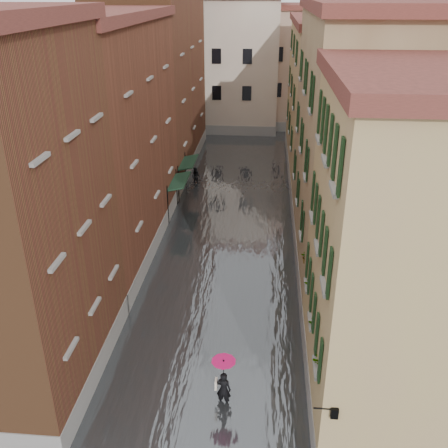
% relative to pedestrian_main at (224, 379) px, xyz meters
% --- Properties ---
extents(ground, '(120.00, 120.00, 0.00)m').
position_rel_pedestrian_main_xyz_m(ground, '(-0.91, 3.05, -1.24)').
color(ground, '#4F4F51').
rests_on(ground, ground).
extents(floodwater, '(10.00, 60.00, 0.20)m').
position_rel_pedestrian_main_xyz_m(floodwater, '(-0.91, 16.05, -1.14)').
color(floodwater, '#44474B').
rests_on(floodwater, ground).
extents(building_left_mid, '(6.00, 14.00, 12.50)m').
position_rel_pedestrian_main_xyz_m(building_left_mid, '(-7.91, 12.05, 5.01)').
color(building_left_mid, brown).
rests_on(building_left_mid, ground).
extents(building_left_far, '(6.00, 16.00, 14.00)m').
position_rel_pedestrian_main_xyz_m(building_left_far, '(-7.91, 27.05, 5.76)').
color(building_left_far, brown).
rests_on(building_left_far, ground).
extents(building_right_near, '(6.00, 8.00, 11.50)m').
position_rel_pedestrian_main_xyz_m(building_right_near, '(6.09, 1.05, 4.51)').
color(building_right_near, tan).
rests_on(building_right_near, ground).
extents(building_right_mid, '(6.00, 14.00, 13.00)m').
position_rel_pedestrian_main_xyz_m(building_right_mid, '(6.09, 12.05, 5.26)').
color(building_right_mid, '#A18761').
rests_on(building_right_mid, ground).
extents(building_right_far, '(6.00, 16.00, 11.50)m').
position_rel_pedestrian_main_xyz_m(building_right_far, '(6.09, 27.05, 4.51)').
color(building_right_far, tan).
rests_on(building_right_far, ground).
extents(building_end_cream, '(12.00, 9.00, 13.00)m').
position_rel_pedestrian_main_xyz_m(building_end_cream, '(-3.91, 41.05, 5.26)').
color(building_end_cream, beige).
rests_on(building_end_cream, ground).
extents(building_end_pink, '(10.00, 9.00, 12.00)m').
position_rel_pedestrian_main_xyz_m(building_end_pink, '(5.09, 43.05, 4.76)').
color(building_end_pink, tan).
rests_on(building_end_pink, ground).
extents(awning_near, '(1.09, 3.24, 2.80)m').
position_rel_pedestrian_main_xyz_m(awning_near, '(-4.39, 16.51, 1.23)').
color(awning_near, '#173421').
rests_on(awning_near, ground).
extents(awning_far, '(1.09, 3.26, 2.80)m').
position_rel_pedestrian_main_xyz_m(awning_far, '(-4.39, 20.41, 1.23)').
color(awning_far, '#173421').
rests_on(awning_far, ground).
extents(wall_lantern, '(0.71, 0.22, 0.35)m').
position_rel_pedestrian_main_xyz_m(wall_lantern, '(3.42, -2.95, 1.76)').
color(wall_lantern, black).
rests_on(wall_lantern, ground).
extents(window_planters, '(0.59, 7.74, 0.84)m').
position_rel_pedestrian_main_xyz_m(window_planters, '(3.21, 2.22, 2.27)').
color(window_planters, '#9D4333').
rests_on(window_planters, ground).
extents(pedestrian_main, '(0.89, 0.89, 2.06)m').
position_rel_pedestrian_main_xyz_m(pedestrian_main, '(0.00, 0.00, 0.00)').
color(pedestrian_main, black).
rests_on(pedestrian_main, ground).
extents(pedestrian_far, '(0.84, 0.74, 1.44)m').
position_rel_pedestrian_main_xyz_m(pedestrian_far, '(-4.14, 22.46, -0.52)').
color(pedestrian_far, black).
rests_on(pedestrian_far, ground).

